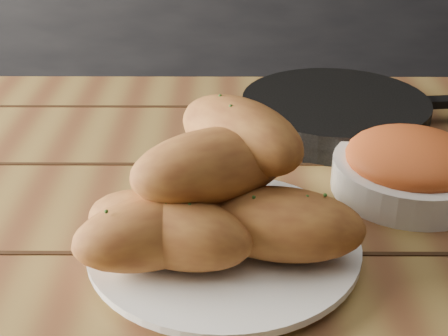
# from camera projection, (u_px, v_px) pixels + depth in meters

# --- Properties ---
(counter) EXTENTS (2.80, 0.60, 0.90)m
(counter) POSITION_uv_depth(u_px,v_px,m) (306.00, 41.00, 2.36)
(counter) COLOR black
(counter) RESTS_ON ground
(table) EXTENTS (1.55, 0.89, 0.75)m
(table) POSITION_uv_depth(u_px,v_px,m) (198.00, 269.00, 0.78)
(table) COLOR olive
(table) RESTS_ON ground
(plate) EXTENTS (0.28, 0.28, 0.02)m
(plate) POSITION_uv_depth(u_px,v_px,m) (224.00, 246.00, 0.64)
(plate) COLOR white
(plate) RESTS_ON table
(bread_rolls) EXTENTS (0.29, 0.25, 0.14)m
(bread_rolls) POSITION_uv_depth(u_px,v_px,m) (213.00, 194.00, 0.61)
(bread_rolls) COLOR #B77632
(bread_rolls) RESTS_ON plate
(skillet) EXTENTS (0.41, 0.27, 0.05)m
(skillet) POSITION_uv_depth(u_px,v_px,m) (336.00, 112.00, 0.92)
(skillet) COLOR black
(skillet) RESTS_ON table
(bowl) EXTENTS (0.19, 0.19, 0.07)m
(bowl) POSITION_uv_depth(u_px,v_px,m) (411.00, 167.00, 0.75)
(bowl) COLOR white
(bowl) RESTS_ON table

